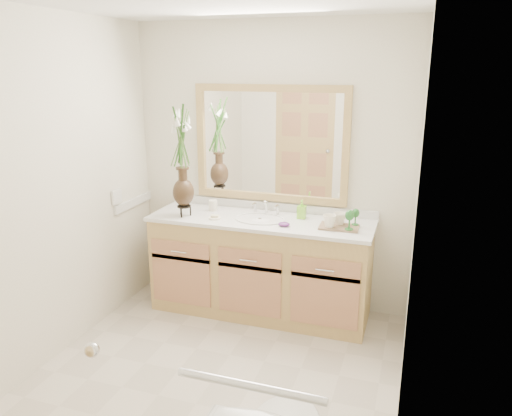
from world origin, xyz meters
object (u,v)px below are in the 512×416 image
(flower_vase, at_px, (182,147))
(tray, at_px, (339,227))
(tumbler, at_px, (213,205))
(soap_bottle, at_px, (302,210))

(flower_vase, distance_m, tray, 1.40)
(tray, bearing_deg, flower_vase, -178.17)
(tumbler, bearing_deg, soap_bottle, 1.70)
(flower_vase, xyz_separation_m, tray, (1.28, 0.09, -0.57))
(soap_bottle, relative_size, tray, 0.46)
(soap_bottle, height_order, tray, soap_bottle)
(soap_bottle, distance_m, tray, 0.38)
(flower_vase, distance_m, tumbler, 0.60)
(tumbler, height_order, soap_bottle, soap_bottle)
(soap_bottle, bearing_deg, tumbler, -178.74)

